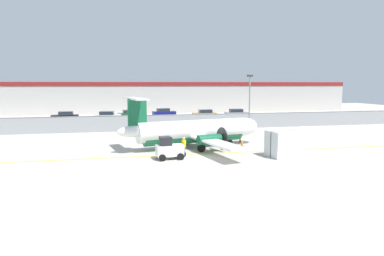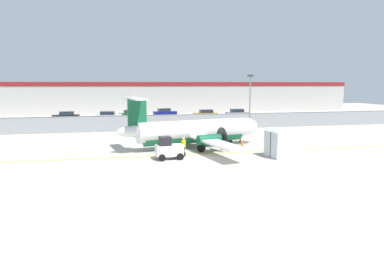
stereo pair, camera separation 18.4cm
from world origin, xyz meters
TOP-DOWN VIEW (x-y plane):
  - ground_plane at (0.00, 2.00)m, footprint 140.00×140.00m
  - perimeter_fence at (0.00, 18.00)m, footprint 98.00×0.10m
  - parking_lot_strip at (0.00, 29.50)m, footprint 98.00×17.00m
  - background_building at (0.00, 47.99)m, footprint 91.00×8.10m
  - commuter_airplane at (1.75, 5.06)m, footprint 14.54×15.97m
  - baggage_tug at (-1.60, 0.51)m, footprint 2.42×1.56m
  - ground_crew_worker at (-0.25, 1.12)m, footprint 0.38×0.55m
  - cargo_container at (7.94, -0.57)m, footprint 2.67×2.34m
  - traffic_cone_near_left at (-0.15, 2.73)m, footprint 0.36×0.36m
  - traffic_cone_near_right at (6.88, 6.91)m, footprint 0.36×0.36m
  - traffic_cone_far_left at (-1.02, 5.24)m, footprint 0.36×0.36m
  - traffic_cone_far_right at (6.28, 4.70)m, footprint 0.36×0.36m
  - parked_car_0 at (-14.06, 31.65)m, footprint 4.25×2.11m
  - parked_car_1 at (-7.35, 30.41)m, footprint 4.37×2.39m
  - parked_car_2 at (-3.62, 32.83)m, footprint 4.34×2.30m
  - parked_car_3 at (2.54, 35.39)m, footprint 4.33×2.29m
  - parked_car_4 at (9.11, 30.79)m, footprint 4.28×2.18m
  - parked_car_5 at (15.10, 31.19)m, footprint 4.29×2.19m
  - apron_light_pole at (10.76, 14.23)m, footprint 0.70×0.30m

SIDE VIEW (x-z plane):
  - ground_plane at x=0.00m, z-range 0.00..0.01m
  - parking_lot_strip at x=0.00m, z-range 0.00..0.12m
  - traffic_cone_near_left at x=-0.15m, z-range -0.01..0.63m
  - traffic_cone_near_right at x=6.88m, z-range -0.01..0.63m
  - traffic_cone_far_left at x=-1.02m, z-range -0.01..0.63m
  - traffic_cone_far_right at x=6.28m, z-range -0.01..0.63m
  - baggage_tug at x=-1.60m, z-range -0.08..1.80m
  - parked_car_0 at x=-14.06m, z-range 0.10..1.68m
  - parked_car_1 at x=-7.35m, z-range 0.10..1.68m
  - parked_car_2 at x=-3.62m, z-range 0.10..1.68m
  - parked_car_3 at x=2.54m, z-range 0.10..1.68m
  - parked_car_4 at x=9.11m, z-range 0.10..1.68m
  - parked_car_5 at x=15.10m, z-range 0.10..1.68m
  - ground_crew_worker at x=-0.25m, z-range 0.10..1.80m
  - cargo_container at x=7.94m, z-range 0.00..2.20m
  - perimeter_fence at x=0.00m, z-range 0.07..2.17m
  - commuter_airplane at x=1.75m, z-range -0.86..4.06m
  - background_building at x=0.00m, z-range 0.01..6.51m
  - apron_light_pole at x=10.76m, z-range 0.67..7.94m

